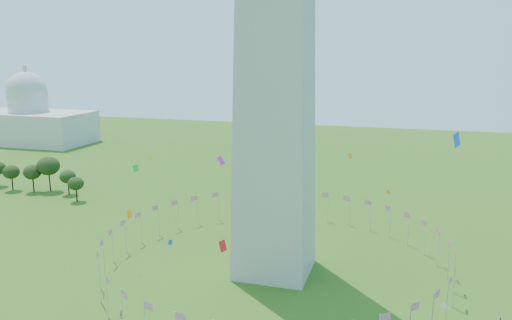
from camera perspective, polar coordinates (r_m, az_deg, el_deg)
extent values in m
cylinder|color=silver|center=(118.11, 21.72, -11.94)|extent=(0.24, 0.24, 9.00)
cylinder|color=silver|center=(124.43, 21.16, -10.65)|extent=(0.24, 0.24, 9.00)
cylinder|color=silver|center=(130.52, 20.14, -9.50)|extent=(0.24, 0.24, 9.00)
cylinder|color=silver|center=(136.24, 18.74, -8.49)|extent=(0.24, 0.24, 9.00)
cylinder|color=silver|center=(141.47, 17.04, -7.61)|extent=(0.24, 0.24, 9.00)
cylinder|color=silver|center=(146.11, 15.09, -6.86)|extent=(0.24, 0.24, 9.00)
cylinder|color=silver|center=(150.08, 12.95, -6.24)|extent=(0.24, 0.24, 9.00)
cylinder|color=silver|center=(153.32, 10.65, -5.75)|extent=(0.24, 0.24, 9.00)
cylinder|color=silver|center=(155.77, 8.25, -5.37)|extent=(0.24, 0.24, 9.00)
cylinder|color=silver|center=(157.40, 5.77, -5.12)|extent=(0.24, 0.24, 9.00)
cylinder|color=silver|center=(158.19, 3.25, -4.99)|extent=(0.24, 0.24, 9.00)
cylinder|color=silver|center=(158.13, 0.71, -4.98)|extent=(0.24, 0.24, 9.00)
cylinder|color=silver|center=(157.21, -1.80, -5.09)|extent=(0.24, 0.24, 9.00)
cylinder|color=silver|center=(155.44, -4.28, -5.32)|extent=(0.24, 0.24, 9.00)
cylinder|color=silver|center=(152.87, -6.67, -5.67)|extent=(0.24, 0.24, 9.00)
cylinder|color=silver|center=(149.51, -8.95, -6.14)|extent=(0.24, 0.24, 9.00)
cylinder|color=silver|center=(145.44, -11.08, -6.75)|extent=(0.24, 0.24, 9.00)
cylinder|color=silver|center=(140.70, -13.00, -7.49)|extent=(0.24, 0.24, 9.00)
cylinder|color=silver|center=(135.39, -14.68, -8.36)|extent=(0.24, 0.24, 9.00)
cylinder|color=silver|center=(129.61, -16.04, -9.37)|extent=(0.24, 0.24, 9.00)
cylinder|color=silver|center=(123.47, -17.01, -10.53)|extent=(0.24, 0.24, 9.00)
cylinder|color=silver|center=(117.13, -17.51, -11.83)|extent=(0.24, 0.24, 9.00)
cylinder|color=silver|center=(110.76, -17.42, -13.25)|extent=(0.24, 0.24, 9.00)
cylinder|color=silver|center=(104.57, -16.64, -14.77)|extent=(0.24, 0.24, 9.00)
cylinder|color=silver|center=(98.78, -15.05, -16.35)|extent=(0.24, 0.24, 9.00)
cylinder|color=silver|center=(99.64, 19.52, -16.39)|extent=(0.24, 0.24, 9.00)
cylinder|color=silver|center=(105.50, 21.01, -14.84)|extent=(0.24, 0.24, 9.00)
cylinder|color=silver|center=(111.74, 21.70, -13.34)|extent=(0.24, 0.24, 9.00)
imported|color=gray|center=(105.78, -15.09, -16.57)|extent=(0.96, 1.04, 1.73)
plane|color=white|center=(91.90, 20.74, -15.35)|extent=(2.03, 1.53, 2.16)
plane|color=blue|center=(57.65, 21.96, 2.14)|extent=(0.82, 1.71, 1.89)
plane|color=green|center=(83.56, -13.58, -0.94)|extent=(0.74, 1.31, 1.48)
plane|color=yellow|center=(142.89, -11.93, 0.23)|extent=(0.39, 1.41, 1.45)
plane|color=blue|center=(101.68, -9.77, -9.26)|extent=(1.30, 0.27, 1.33)
plane|color=#CC2699|center=(90.77, -4.02, -0.08)|extent=(1.49, 1.67, 1.91)
plane|color=orange|center=(100.92, 10.69, 0.47)|extent=(1.19, 0.86, 1.32)
plane|color=green|center=(86.62, 13.50, -14.04)|extent=(0.67, 1.58, 1.62)
plane|color=red|center=(97.85, -3.82, -9.78)|extent=(2.28, 1.37, 2.20)
plane|color=orange|center=(122.93, -14.24, -6.03)|extent=(1.00, 1.81, 1.96)
plane|color=orange|center=(107.91, 14.89, -3.60)|extent=(0.96, 0.56, 1.10)
ellipsoid|color=#294316|center=(209.88, -26.13, -1.87)|extent=(6.13, 6.13, 9.59)
ellipsoid|color=#294316|center=(204.25, -24.15, -1.96)|extent=(6.50, 6.50, 10.15)
ellipsoid|color=#294316|center=(202.76, -22.57, -1.52)|extent=(8.30, 8.30, 12.97)
ellipsoid|color=#294316|center=(195.52, -20.67, -2.44)|extent=(5.77, 5.77, 9.02)
ellipsoid|color=#294316|center=(185.67, -19.85, -3.19)|extent=(5.51, 5.51, 8.61)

